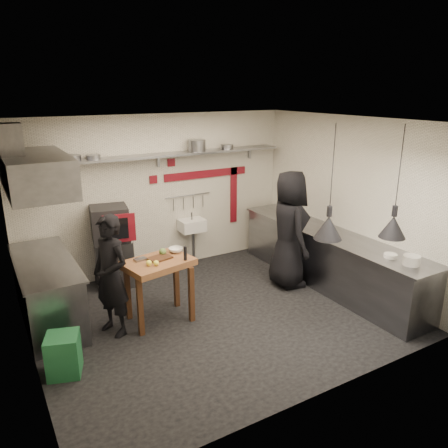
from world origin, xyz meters
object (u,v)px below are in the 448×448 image
combi_oven (110,224)px  chef_right (289,229)px  green_bin (64,355)px  prep_table (159,290)px  chef_left (111,276)px  oven_stand (114,262)px

combi_oven → chef_right: bearing=-19.4°
green_bin → chef_right: size_ratio=0.26×
prep_table → chef_left: (-0.67, -0.00, 0.37)m
combi_oven → chef_left: bearing=-96.4°
oven_stand → chef_left: bearing=-97.2°
oven_stand → combi_oven: 0.69m
oven_stand → chef_left: 1.63m
green_bin → prep_table: (1.45, 0.61, 0.21)m
combi_oven → oven_stand: bearing=47.4°
oven_stand → chef_right: (2.54, -1.46, 0.58)m
oven_stand → green_bin: (-1.24, -2.12, -0.15)m
prep_table → chef_right: 2.39m
chef_right → prep_table: bearing=105.1°
combi_oven → prep_table: 1.63m
green_bin → chef_left: (0.78, 0.61, 0.58)m
oven_stand → chef_right: size_ratio=0.41×
oven_stand → chef_left: size_ratio=0.48×
green_bin → oven_stand: bearing=59.6°
chef_left → green_bin: bearing=-74.8°
chef_left → chef_right: bearing=67.9°
green_bin → chef_right: bearing=9.8°
combi_oven → chef_left: size_ratio=0.35×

